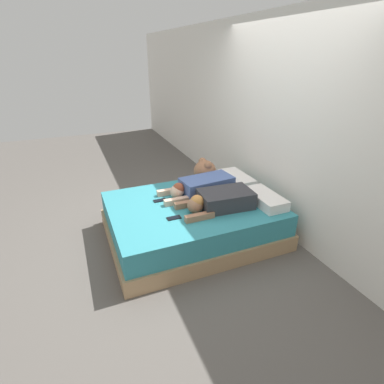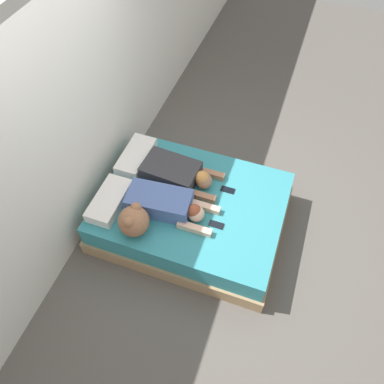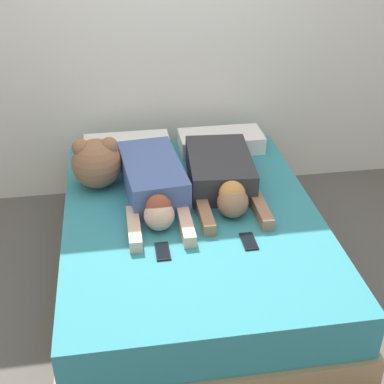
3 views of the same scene
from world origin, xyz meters
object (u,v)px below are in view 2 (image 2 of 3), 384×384
(pillow_head_left, at_px, (109,200))
(bed, at_px, (192,212))
(plush_toy, at_px, (134,221))
(pillow_head_right, at_px, (136,156))
(cell_phone_left, at_px, (216,225))
(cell_phone_right, at_px, (228,190))
(person_right, at_px, (178,173))
(person_left, at_px, (167,204))

(pillow_head_left, bearing_deg, bed, -67.46)
(bed, height_order, plush_toy, plush_toy)
(bed, xyz_separation_m, plush_toy, (-0.54, 0.42, 0.41))
(bed, relative_size, pillow_head_right, 3.40)
(bed, height_order, cell_phone_left, cell_phone_left)
(cell_phone_right, bearing_deg, pillow_head_right, 86.27)
(bed, bearing_deg, cell_phone_left, -121.67)
(pillow_head_right, relative_size, cell_phone_left, 3.86)
(person_right, bearing_deg, pillow_head_right, 79.22)
(person_left, bearing_deg, bed, -45.54)
(cell_phone_left, bearing_deg, person_right, 53.26)
(cell_phone_left, distance_m, plush_toy, 0.85)
(pillow_head_left, relative_size, cell_phone_right, 3.86)
(pillow_head_left, distance_m, cell_phone_left, 1.17)
(plush_toy, bearing_deg, pillow_head_right, 24.07)
(person_left, bearing_deg, pillow_head_right, 48.16)
(bed, height_order, pillow_head_right, pillow_head_right)
(pillow_head_left, distance_m, plush_toy, 0.46)
(person_left, distance_m, plush_toy, 0.41)
(person_right, relative_size, plush_toy, 2.71)
(cell_phone_left, xyz_separation_m, cell_phone_right, (0.48, 0.02, 0.00))
(cell_phone_left, bearing_deg, plush_toy, 113.44)
(plush_toy, bearing_deg, pillow_head_left, 62.47)
(pillow_head_right, bearing_deg, cell_phone_right, -93.73)
(pillow_head_left, relative_size, plush_toy, 1.80)
(person_left, relative_size, person_right, 1.08)
(bed, relative_size, cell_phone_left, 13.13)
(plush_toy, bearing_deg, cell_phone_left, -66.56)
(pillow_head_right, bearing_deg, plush_toy, -155.93)
(bed, distance_m, plush_toy, 0.80)
(pillow_head_right, distance_m, person_right, 0.58)
(person_left, bearing_deg, person_right, 5.32)
(pillow_head_right, bearing_deg, cell_phone_left, -115.40)
(pillow_head_left, relative_size, person_right, 0.66)
(pillow_head_left, relative_size, person_left, 0.61)
(pillow_head_right, height_order, cell_phone_right, pillow_head_right)
(person_left, height_order, cell_phone_left, person_left)
(cell_phone_left, relative_size, plush_toy, 0.47)
(cell_phone_right, distance_m, plush_toy, 1.11)
(person_right, bearing_deg, cell_phone_left, -126.74)
(pillow_head_right, xyz_separation_m, cell_phone_right, (-0.07, -1.14, -0.06))
(pillow_head_left, height_order, pillow_head_right, same)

